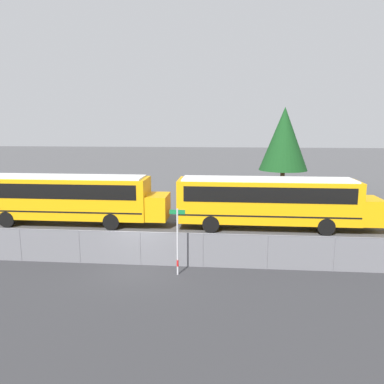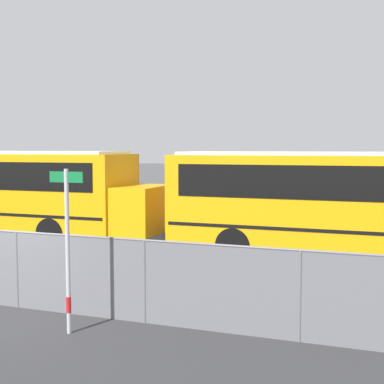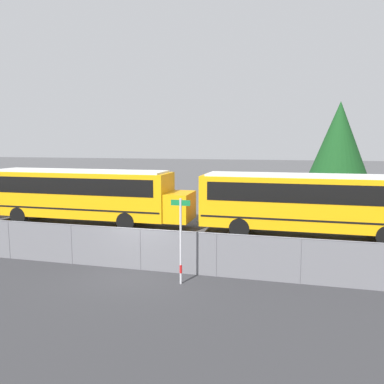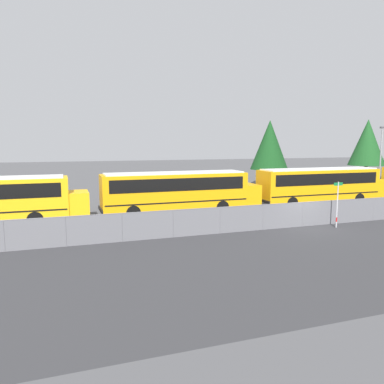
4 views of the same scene
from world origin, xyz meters
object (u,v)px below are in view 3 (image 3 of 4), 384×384
Objects in this scene: street_sign at (181,239)px; school_bus_2 at (315,200)px; school_bus_1 at (84,192)px; tree_1 at (339,138)px.

school_bus_2 is at bearing 58.09° from street_sign.
school_bus_1 is 4.21× the size of street_sign.
school_bus_2 is at bearing -0.05° from school_bus_1.
school_bus_1 is 1.00× the size of school_bus_2.
street_sign is 23.70m from tree_1.
street_sign is at bearing -109.58° from tree_1.
school_bus_2 is 14.57m from tree_1.
tree_1 is (2.77, 13.90, 3.39)m from school_bus_2.
school_bus_2 is (13.59, -0.01, 0.00)m from school_bus_1.
school_bus_2 is 1.53× the size of tree_1.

